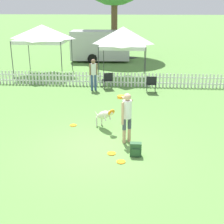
% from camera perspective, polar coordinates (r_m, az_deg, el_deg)
% --- Properties ---
extents(ground_plane, '(240.00, 240.00, 0.00)m').
position_cam_1_polar(ground_plane, '(9.53, -1.98, -6.69)').
color(ground_plane, '#5B8C42').
extents(handler_person, '(0.54, 1.07, 1.61)m').
position_cam_1_polar(handler_person, '(9.61, 2.67, 0.05)').
color(handler_person, tan).
rests_on(handler_person, ground_plane).
extents(leaping_dog, '(0.86, 1.04, 0.86)m').
position_cam_1_polar(leaping_dog, '(10.79, -1.45, -0.55)').
color(leaping_dog, beige).
rests_on(leaping_dog, ground_plane).
extents(frisbee_near_handler, '(0.25, 0.25, 0.02)m').
position_cam_1_polar(frisbee_near_handler, '(8.75, 1.65, -9.09)').
color(frisbee_near_handler, orange).
rests_on(frisbee_near_handler, ground_plane).
extents(frisbee_near_dog, '(0.25, 0.25, 0.02)m').
position_cam_1_polar(frisbee_near_dog, '(9.20, -0.09, -7.59)').
color(frisbee_near_dog, orange).
rests_on(frisbee_near_dog, ground_plane).
extents(frisbee_midfield, '(0.25, 0.25, 0.02)m').
position_cam_1_polar(frisbee_midfield, '(11.33, -7.12, -2.42)').
color(frisbee_midfield, orange).
rests_on(frisbee_midfield, ground_plane).
extents(backpack_on_grass, '(0.33, 0.22, 0.41)m').
position_cam_1_polar(backpack_on_grass, '(9.02, 4.35, -6.87)').
color(backpack_on_grass, '#2D5633').
rests_on(backpack_on_grass, ground_plane).
extents(picket_fence, '(17.45, 0.04, 0.74)m').
position_cam_1_polar(picket_fence, '(16.53, 1.02, 5.97)').
color(picket_fence, white).
rests_on(picket_fence, ground_plane).
extents(folding_chair_blue_left, '(0.60, 0.61, 0.86)m').
position_cam_1_polar(folding_chair_blue_left, '(15.99, -0.79, 6.06)').
color(folding_chair_blue_left, '#333338').
rests_on(folding_chair_blue_left, ground_plane).
extents(folding_chair_center, '(0.50, 0.51, 0.84)m').
position_cam_1_polar(folding_chair_center, '(15.42, 7.19, 5.35)').
color(folding_chair_center, '#333338').
rests_on(folding_chair_center, ground_plane).
extents(canopy_tent_main, '(2.58, 2.58, 2.95)m').
position_cam_1_polar(canopy_tent_main, '(18.13, 2.07, 13.51)').
color(canopy_tent_main, '#333338').
rests_on(canopy_tent_main, ground_plane).
extents(canopy_tent_secondary, '(2.90, 2.90, 2.99)m').
position_cam_1_polar(canopy_tent_secondary, '(19.55, -12.62, 13.85)').
color(canopy_tent_secondary, '#333338').
rests_on(canopy_tent_secondary, ground_plane).
extents(spectator_standing, '(0.40, 0.27, 1.58)m').
position_cam_1_polar(spectator_standing, '(15.64, -3.41, 7.36)').
color(spectator_standing, '#334C7A').
rests_on(spectator_standing, ground_plane).
extents(equipment_trailer, '(5.18, 2.31, 2.25)m').
position_cam_1_polar(equipment_trailer, '(24.04, -2.11, 12.13)').
color(equipment_trailer, '#B7B7B7').
rests_on(equipment_trailer, ground_plane).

